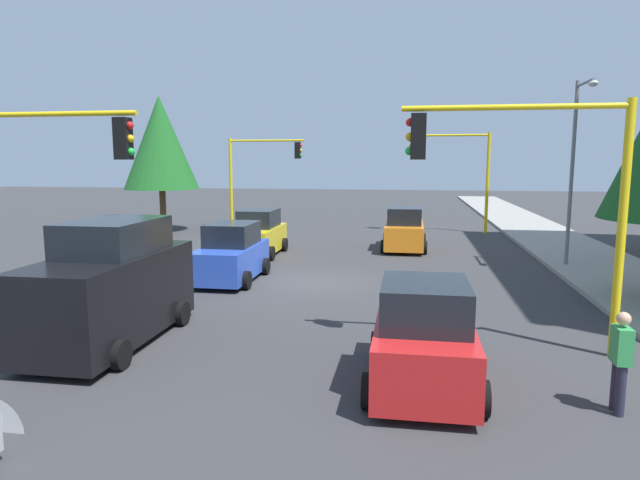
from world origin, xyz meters
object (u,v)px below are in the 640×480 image
object	(u,v)px
traffic_signal_near_left	(529,176)
car_blue	(231,255)
car_red	(424,339)
traffic_signal_near_right	(37,174)
traffic_signal_far_left	(455,162)
tree_opposite_side	(160,143)
traffic_signal_far_right	(260,165)
car_yellow	(258,235)
car_orange	(404,230)
delivery_van_black	(112,287)
pedestrian_crossing	(620,360)
street_lamp_curbside	(576,154)

from	to	relation	value
traffic_signal_near_left	car_blue	size ratio (longest dim) A/B	1.39
car_red	car_blue	bearing A→B (deg)	-141.75
traffic_signal_near_right	traffic_signal_far_left	bearing A→B (deg)	150.46
traffic_signal_far_left	tree_opposite_side	distance (m)	16.85
traffic_signal_far_right	traffic_signal_near_left	size ratio (longest dim) A/B	1.02
traffic_signal_far_left	car_yellow	bearing A→B (deg)	-44.66
traffic_signal_far_right	car_orange	distance (m)	11.25
delivery_van_black	pedestrian_crossing	size ratio (longest dim) A/B	2.82
traffic_signal_near_left	car_blue	xyz separation A→B (m)	(-5.81, -8.43, -2.89)
car_blue	car_orange	bearing A→B (deg)	142.87
street_lamp_curbside	delivery_van_black	xyz separation A→B (m)	(10.45, -12.55, -3.07)
car_orange	pedestrian_crossing	size ratio (longest dim) A/B	2.36
car_red	pedestrian_crossing	distance (m)	3.17
traffic_signal_far_right	car_blue	size ratio (longest dim) A/B	1.41
traffic_signal_near_right	car_blue	xyz separation A→B (m)	(-5.81, 2.85, -2.89)
delivery_van_black	tree_opposite_side	bearing A→B (deg)	-157.91
street_lamp_curbside	car_red	distance (m)	13.55
traffic_signal_near_right	car_red	xyz separation A→B (m)	(2.20, 9.16, -2.89)
traffic_signal_near_right	car_orange	distance (m)	16.24
tree_opposite_side	pedestrian_crossing	size ratio (longest dim) A/B	4.57
street_lamp_curbside	car_orange	size ratio (longest dim) A/B	1.75
car_orange	street_lamp_curbside	bearing A→B (deg)	58.24
traffic_signal_far_right	tree_opposite_side	distance (m)	5.84
traffic_signal_near_left	car_orange	distance (m)	14.01
car_red	car_orange	size ratio (longest dim) A/B	0.90
car_orange	pedestrian_crossing	bearing A→B (deg)	12.61
traffic_signal_near_right	tree_opposite_side	bearing A→B (deg)	-163.42
traffic_signal_near_right	pedestrian_crossing	xyz separation A→B (m)	(2.79, 12.27, -2.87)
delivery_van_black	traffic_signal_near_right	bearing A→B (deg)	-110.13
traffic_signal_near_right	car_yellow	distance (m)	11.55
car_orange	tree_opposite_side	bearing A→B (deg)	-108.01
car_red	pedestrian_crossing	bearing A→B (deg)	79.16
traffic_signal_far_right	traffic_signal_near_left	bearing A→B (deg)	29.46
traffic_signal_far_left	street_lamp_curbside	xyz separation A→B (m)	(10.39, 3.51, 0.35)
street_lamp_curbside	car_red	size ratio (longest dim) A/B	1.94
car_red	car_orange	world-z (taller)	same
traffic_signal_near_right	traffic_signal_far_right	bearing A→B (deg)	-179.96
traffic_signal_near_right	street_lamp_curbside	size ratio (longest dim) A/B	0.76
car_orange	car_blue	bearing A→B (deg)	-37.13
traffic_signal_near_left	street_lamp_curbside	size ratio (longest dim) A/B	0.76
traffic_signal_near_right	traffic_signal_far_left	world-z (taller)	traffic_signal_far_left
car_orange	traffic_signal_far_left	bearing A→B (deg)	157.65
traffic_signal_far_left	street_lamp_curbside	world-z (taller)	street_lamp_curbside
street_lamp_curbside	car_yellow	xyz separation A→B (m)	(-1.32, -12.47, -3.45)
car_blue	car_yellow	xyz separation A→B (m)	(-5.12, -0.49, 0.00)
street_lamp_curbside	car_red	world-z (taller)	street_lamp_curbside
traffic_signal_near_right	street_lamp_curbside	world-z (taller)	street_lamp_curbside
tree_opposite_side	delivery_van_black	distance (m)	20.69
traffic_signal_near_right	pedestrian_crossing	bearing A→B (deg)	77.18
tree_opposite_side	delivery_van_black	xyz separation A→B (m)	(18.84, 7.65, -3.82)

